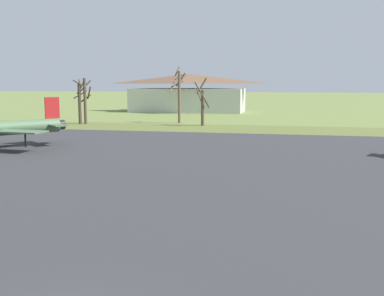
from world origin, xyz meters
TOP-DOWN VIEW (x-y plane):
  - asphalt_apron at (0.00, 19.04)m, footprint 83.84×63.46m
  - grass_verge_strip at (0.00, 56.76)m, footprint 143.84×12.00m
  - bare_tree_far_left at (-27.43, 59.17)m, footprint 2.65×2.70m
  - bare_tree_left_of_center at (-26.60, 59.44)m, footprint 2.56×2.54m
  - bare_tree_center at (-12.44, 65.00)m, footprint 2.50×2.78m
  - bare_tree_right_of_center at (-7.53, 60.37)m, footprint 2.31×2.34m
  - visitor_building at (-17.51, 94.11)m, footprint 26.62×12.06m

SIDE VIEW (x-z plane):
  - asphalt_apron at x=0.00m, z-range 0.00..0.05m
  - grass_verge_strip at x=0.00m, z-range 0.00..0.06m
  - bare_tree_right_of_center at x=-7.53m, z-range -0.25..7.21m
  - bare_tree_far_left at x=-27.43m, z-range 0.13..7.31m
  - bare_tree_left_of_center at x=-26.60m, z-range 0.34..7.75m
  - visitor_building at x=-17.51m, z-range -0.13..8.47m
  - bare_tree_center at x=-12.44m, z-range 0.26..9.56m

